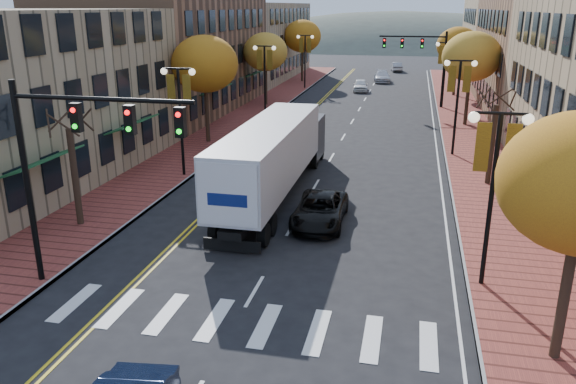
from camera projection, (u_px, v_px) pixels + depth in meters
The scene contains 26 objects.
ground at pixel (215, 361), 15.25m from camera, with size 200.00×200.00×0.00m, color black.
sidewalk_left at pixel (244, 119), 47.18m from camera, with size 4.00×85.00×0.15m, color brown.
sidewalk_right at pixel (466, 129), 43.49m from camera, with size 4.00×85.00×0.15m, color brown.
building_left_mid at pixel (168, 49), 50.36m from camera, with size 12.00×24.00×11.00m, color brown.
building_left_far at pixel (247, 41), 73.75m from camera, with size 12.00×26.00×9.50m, color #9E8966.
building_right_far at pixel (531, 37), 69.00m from camera, with size 15.00×20.00×11.00m, color #9E8966.
tree_left_a at pixel (75, 177), 23.80m from camera, with size 0.28×0.28×4.20m.
tree_left_b at pixel (205, 64), 37.62m from camera, with size 4.48×4.48×7.21m.
tree_left_c at pixel (265, 52), 52.56m from camera, with size 4.16×4.16×6.69m.
tree_left_d at pixel (302, 36), 69.06m from camera, with size 4.61×4.61×7.42m.
tree_right_b at pixel (492, 145), 29.37m from camera, with size 0.28×0.28×4.20m.
tree_right_c at pixel (472, 57), 43.18m from camera, with size 4.48×4.48×7.21m.
tree_right_d at pixel (458, 45), 58.05m from camera, with size 4.35×4.35×7.00m.
lamp_left_b at pixel (180, 101), 30.26m from camera, with size 1.96×0.36×6.05m.
lamp_left_c at pixel (265, 67), 46.93m from camera, with size 1.96×0.36×6.05m.
lamp_left_d at pixel (305, 51), 63.61m from camera, with size 1.96×0.36×6.05m.
lamp_right_a at pixel (495, 166), 17.91m from camera, with size 1.96×0.36×6.05m.
lamp_right_b at pixel (458, 89), 34.59m from camera, with size 1.96×0.36×6.05m.
lamp_right_c at pixel (446, 62), 51.26m from camera, with size 1.96×0.36×6.05m.
traffic_mast_near at pixel (75, 148), 17.60m from camera, with size 6.10×0.35×7.00m.
traffic_mast_far at pixel (423, 54), 51.48m from camera, with size 6.10×0.34×7.00m.
semi_truck at pixel (276, 152), 27.84m from camera, with size 2.54×15.51×3.88m.
black_suv at pixel (320, 210), 24.63m from camera, with size 2.14×4.64×1.29m, color black.
car_far_white at pixel (360, 85), 63.13m from camera, with size 1.58×3.93×1.34m, color white.
car_far_silver at pixel (382, 76), 70.77m from camera, with size 1.94×4.77×1.38m, color #B5B6BE.
car_far_oncoming at pixel (397, 67), 82.22m from camera, with size 1.38×3.96×1.30m, color #A3A4AA.
Camera 1 is at (4.77, -12.28, 9.17)m, focal length 35.00 mm.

